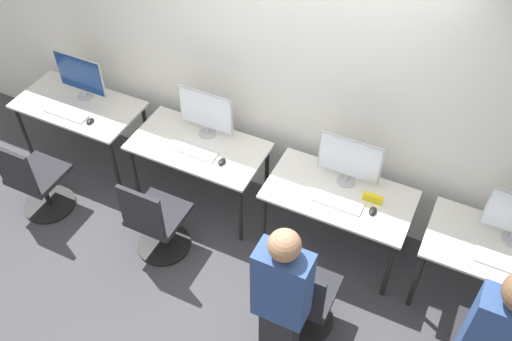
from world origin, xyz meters
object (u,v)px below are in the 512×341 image
at_px(office_chair_far_left, 36,183).
at_px(office_chair_left, 156,223).
at_px(office_chair_right, 303,299).
at_px(keyboard_far_right, 506,264).
at_px(monitor_left, 206,112).
at_px(monitor_far_left, 80,76).
at_px(keyboard_far_left, 66,113).
at_px(mouse_left, 222,162).
at_px(keyboard_right, 336,201).
at_px(mouse_right, 373,211).
at_px(person_right, 281,302).
at_px(mouse_far_left, 90,121).
at_px(monitor_right, 350,160).
at_px(keyboard_left, 193,150).

bearing_deg(office_chair_far_left, office_chair_left, 3.44).
xyz_separation_m(office_chair_right, keyboard_far_right, (1.27, 0.70, 0.36)).
height_order(office_chair_left, office_chair_right, same).
bearing_deg(office_chair_right, monitor_left, 143.83).
xyz_separation_m(monitor_far_left, keyboard_far_right, (3.96, -0.26, -0.24)).
height_order(keyboard_far_left, mouse_left, mouse_left).
xyz_separation_m(keyboard_right, office_chair_right, (0.05, -0.73, -0.36)).
relative_size(keyboard_right, mouse_right, 4.91).
bearing_deg(person_right, mouse_far_left, 156.54).
xyz_separation_m(office_chair_right, person_right, (-0.04, -0.37, 0.48)).
distance_m(office_chair_left, keyboard_far_right, 2.77).
xyz_separation_m(monitor_left, mouse_right, (1.62, -0.25, -0.23)).
height_order(monitor_right, office_chair_right, monitor_right).
distance_m(keyboard_far_left, office_chair_left, 1.43).
bearing_deg(keyboard_right, office_chair_left, -156.69).
relative_size(office_chair_far_left, keyboard_far_right, 2.02).
xyz_separation_m(office_chair_far_left, monitor_right, (2.61, 0.92, 0.60)).
xyz_separation_m(mouse_left, person_right, (1.04, -1.09, 0.11)).
relative_size(office_chair_far_left, office_chair_left, 1.00).
bearing_deg(keyboard_right, office_chair_right, -86.22).
bearing_deg(monitor_right, office_chair_right, -87.20).
bearing_deg(mouse_left, office_chair_right, -33.99).
relative_size(mouse_far_left, keyboard_far_right, 0.20).
distance_m(monitor_far_left, office_chair_left, 1.63).
xyz_separation_m(mouse_right, person_right, (-0.29, -1.12, 0.11)).
bearing_deg(monitor_far_left, mouse_left, -8.15).
xyz_separation_m(keyboard_far_left, monitor_right, (2.64, 0.31, 0.24)).
relative_size(monitor_far_left, office_chair_left, 0.58).
distance_m(monitor_far_left, monitor_right, 2.64).
xyz_separation_m(monitor_right, keyboard_far_right, (1.32, -0.28, -0.24)).
relative_size(mouse_left, monitor_right, 0.17).
bearing_deg(office_chair_right, monitor_far_left, 160.45).
distance_m(person_right, keyboard_far_right, 1.69).
height_order(mouse_far_left, keyboard_right, mouse_far_left).
bearing_deg(person_right, office_chair_far_left, 170.64).
height_order(mouse_left, mouse_right, same).
xyz_separation_m(keyboard_left, mouse_right, (1.62, 0.00, 0.01)).
height_order(keyboard_right, office_chair_right, office_chair_right).
bearing_deg(mouse_right, office_chair_right, -108.48).
xyz_separation_m(monitor_far_left, keyboard_left, (1.32, -0.21, -0.24)).
height_order(office_chair_left, mouse_right, office_chair_left).
relative_size(monitor_far_left, mouse_far_left, 5.78).
height_order(mouse_far_left, office_chair_right, office_chair_right).
height_order(keyboard_far_left, office_chair_right, office_chair_right).
bearing_deg(monitor_far_left, monitor_left, 1.98).
relative_size(keyboard_far_left, office_chair_far_left, 0.50).
bearing_deg(keyboard_left, office_chair_right, -28.67).
height_order(mouse_left, monitor_right, monitor_right).
relative_size(office_chair_left, keyboard_far_right, 2.02).
bearing_deg(monitor_right, mouse_far_left, -172.34).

